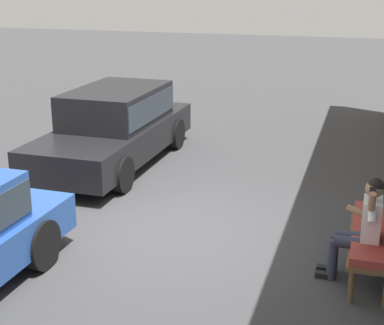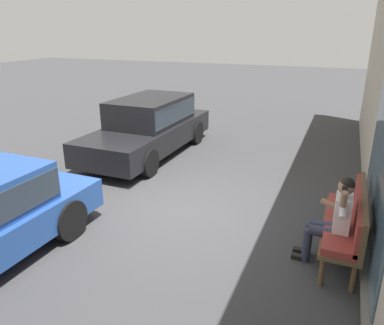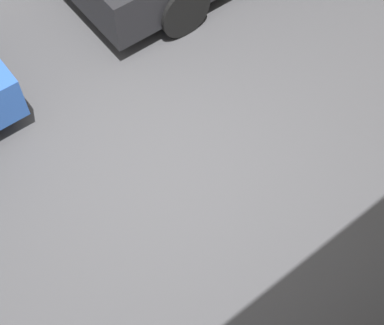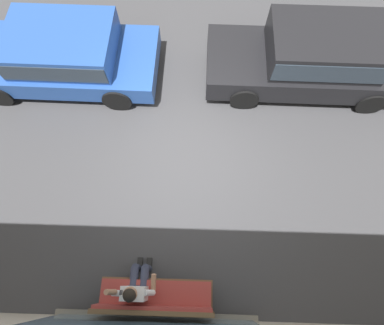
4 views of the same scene
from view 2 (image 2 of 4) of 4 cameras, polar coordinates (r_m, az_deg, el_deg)
ground_plane at (r=7.18m, az=-1.52°, el=-7.24°), size 60.00×60.00×0.00m
bench at (r=6.07m, az=22.90°, el=-7.97°), size 1.96×0.55×1.03m
person_on_phone at (r=5.72m, az=20.78°, el=-7.96°), size 0.73×0.74×1.36m
parked_car_near at (r=10.21m, az=-6.49°, el=5.86°), size 4.68×1.87×1.52m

